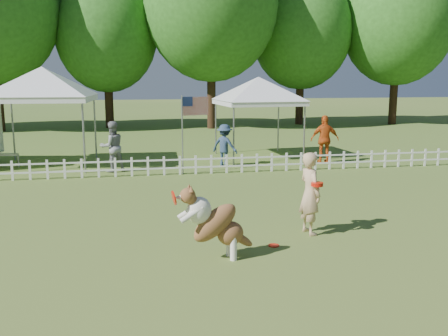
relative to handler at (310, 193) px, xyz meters
name	(u,v)px	position (x,y,z in m)	size (l,w,h in m)	color
ground	(231,248)	(-1.67, -0.54, -0.81)	(120.00, 120.00, 0.00)	#325B1C
picket_fence	(188,165)	(-1.67, 6.46, -0.51)	(22.00, 0.08, 0.60)	white
handler	(310,193)	(0.00, 0.00, 0.00)	(0.59, 0.39, 1.62)	tan
dog	(216,223)	(-2.04, -1.08, -0.16)	(1.25, 0.42, 1.29)	brown
frisbee_on_turf	(274,245)	(-0.89, -0.60, -0.80)	(0.20, 0.20, 0.02)	red
canopy_tent_left	(45,118)	(-6.28, 8.83, 0.85)	(3.21, 3.21, 3.31)	white
canopy_tent_right	(258,119)	(1.34, 9.34, 0.68)	(2.88, 2.88, 2.98)	white
flag_pole	(182,135)	(-1.82, 6.59, 0.43)	(0.95, 0.10, 2.48)	gray
spectator_a	(112,147)	(-4.02, 7.36, 0.01)	(0.80, 0.62, 1.64)	gray
spectator_b	(225,145)	(-0.26, 7.70, -0.09)	(0.94, 0.54, 1.45)	navy
spectator_c	(325,139)	(3.36, 7.65, 0.05)	(1.00, 0.42, 1.71)	#C75017
tree_center_left	(107,45)	(-4.67, 21.96, 4.09)	(6.00, 6.00, 9.80)	#265919
tree_center_right	(211,19)	(1.33, 20.46, 5.49)	(7.60, 7.60, 12.60)	#265919
tree_right	(301,42)	(7.33, 21.96, 4.39)	(6.20, 6.20, 10.40)	#265919
tree_far_right	(397,34)	(13.33, 20.96, 4.89)	(7.00, 7.00, 11.40)	#265919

